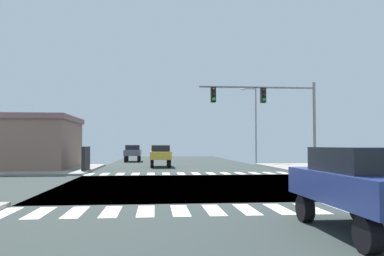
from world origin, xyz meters
TOP-DOWN VIEW (x-y plane):
  - ground at (0.00, 0.00)m, footprint 90.00×90.00m
  - sidewalk_corner_ne at (13.00, 12.00)m, footprint 12.00×12.00m
  - sidewalk_corner_nw at (-13.00, 12.00)m, footprint 12.00×12.00m
  - crosswalk_near at (-0.25, -7.30)m, footprint 13.50×2.00m
  - crosswalk_far at (-0.25, 7.30)m, footprint 13.50×2.00m
  - traffic_signal_mast at (5.14, 6.80)m, footprint 8.00×0.55m
  - street_lamp at (7.92, 21.72)m, footprint 1.78×0.32m
  - sedan_farside_2 at (-2.00, 15.38)m, footprint 1.80×4.30m
  - sedan_queued_3 at (2.00, -10.72)m, footprint 1.80×4.30m
  - sedan_trailing_4 at (-5.00, 26.33)m, footprint 1.80×4.30m

SIDE VIEW (x-z plane):
  - ground at x=0.00m, z-range -0.05..0.00m
  - crosswalk_near at x=-0.25m, z-range 0.00..0.01m
  - crosswalk_far at x=-0.25m, z-range 0.00..0.01m
  - sidewalk_corner_ne at x=13.00m, z-range 0.00..0.14m
  - sidewalk_corner_nw at x=-13.00m, z-range 0.00..0.14m
  - sedan_farside_2 at x=-2.00m, z-range 0.18..2.06m
  - sedan_queued_3 at x=2.00m, z-range 0.18..2.06m
  - sedan_trailing_4 at x=-5.00m, z-range 0.18..2.06m
  - traffic_signal_mast at x=5.14m, z-range 1.53..7.73m
  - street_lamp at x=7.92m, z-range 0.79..8.74m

